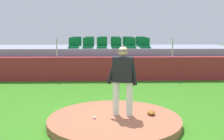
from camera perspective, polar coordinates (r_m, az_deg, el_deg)
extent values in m
plane|color=#317619|center=(7.44, 0.46, -10.81)|extent=(60.00, 60.00, 0.00)
cylinder|color=#A35E43|center=(7.41, 0.46, -10.14)|extent=(3.41, 3.41, 0.18)
cylinder|color=silver|center=(7.49, 0.79, -5.64)|extent=(0.17, 0.17, 0.89)
cylinder|color=silver|center=(7.43, 3.53, -5.78)|extent=(0.17, 0.17, 0.89)
cube|color=black|center=(7.30, 2.19, 0.13)|extent=(0.55, 0.38, 0.64)
cylinder|color=black|center=(7.36, 0.16, -0.10)|extent=(0.36, 0.19, 0.72)
cylinder|color=black|center=(7.26, 4.25, -0.24)|extent=(0.24, 0.16, 0.73)
sphere|color=tan|center=(7.24, 2.21, 3.75)|extent=(0.25, 0.25, 0.25)
cone|color=black|center=(7.24, 2.22, 4.43)|extent=(0.34, 0.34, 0.14)
sphere|color=white|center=(7.27, -3.53, -9.46)|extent=(0.07, 0.07, 0.07)
ellipsoid|color=brown|center=(7.65, 7.82, -8.44)|extent=(0.23, 0.32, 0.11)
cube|color=maroon|center=(13.16, -0.48, 0.28)|extent=(12.75, 0.40, 1.08)
cylinder|color=silver|center=(13.23, -10.98, 4.35)|extent=(0.06, 0.06, 0.84)
cylinder|color=silver|center=(13.43, 11.99, 4.39)|extent=(0.06, 0.06, 0.84)
cube|color=gray|center=(15.10, -0.63, 2.02)|extent=(12.54, 3.10, 1.41)
cube|color=#0A642D|center=(14.03, -7.71, 4.52)|extent=(0.48, 0.44, 0.10)
cube|color=#0A642D|center=(14.19, -7.66, 5.58)|extent=(0.48, 0.08, 0.40)
cube|color=#0A642D|center=(13.94, -4.88, 4.54)|extent=(0.48, 0.44, 0.10)
cube|color=#0A642D|center=(14.11, -4.85, 5.61)|extent=(0.48, 0.08, 0.40)
cube|color=#0A642D|center=(13.91, -2.06, 4.56)|extent=(0.48, 0.44, 0.10)
cube|color=#0A642D|center=(14.07, -2.06, 5.63)|extent=(0.48, 0.08, 0.40)
cube|color=#0A642D|center=(13.93, 0.95, 4.57)|extent=(0.48, 0.44, 0.10)
cube|color=#0A642D|center=(14.09, 0.92, 5.64)|extent=(0.48, 0.08, 0.40)
cube|color=#0A642D|center=(13.97, 3.80, 4.56)|extent=(0.48, 0.44, 0.10)
cube|color=#0A642D|center=(14.13, 3.74, 5.63)|extent=(0.48, 0.08, 0.40)
cube|color=#0A642D|center=(14.07, 6.66, 4.55)|extent=(0.48, 0.44, 0.10)
cube|color=#0A642D|center=(14.23, 6.58, 5.61)|extent=(0.48, 0.08, 0.40)
cube|color=#0A642D|center=(14.81, -7.53, 4.75)|extent=(0.48, 0.44, 0.10)
cube|color=#0A642D|center=(14.98, -7.48, 5.75)|extent=(0.48, 0.08, 0.40)
cube|color=#0A642D|center=(14.75, -4.65, 4.78)|extent=(0.48, 0.44, 0.10)
cube|color=#0A642D|center=(14.92, -4.63, 5.79)|extent=(0.48, 0.08, 0.40)
cube|color=#0A642D|center=(14.73, -2.08, 4.80)|extent=(0.48, 0.44, 0.10)
cube|color=#0A642D|center=(14.89, -2.08, 5.81)|extent=(0.48, 0.08, 0.40)
cube|color=#0A642D|center=(14.77, 0.70, 4.81)|extent=(0.48, 0.44, 0.10)
cube|color=#0A642D|center=(14.93, 0.68, 5.82)|extent=(0.48, 0.08, 0.40)
cube|color=#0A642D|center=(14.83, 3.58, 4.81)|extent=(0.48, 0.44, 0.10)
cube|color=#0A642D|center=(14.99, 3.52, 5.82)|extent=(0.48, 0.08, 0.40)
cube|color=#0A642D|center=(14.91, 6.17, 4.80)|extent=(0.48, 0.44, 0.10)
cube|color=#0A642D|center=(15.08, 6.10, 5.80)|extent=(0.48, 0.08, 0.40)
cube|color=#0A642D|center=(15.64, -7.05, 4.97)|extent=(0.48, 0.44, 0.10)
cube|color=#0A642D|center=(15.81, -7.01, 5.92)|extent=(0.48, 0.08, 0.40)
cube|color=#0A642D|center=(15.58, -4.48, 5.00)|extent=(0.48, 0.44, 0.10)
cube|color=#0A642D|center=(15.74, -4.46, 5.95)|extent=(0.48, 0.08, 0.40)
cube|color=#0A642D|center=(15.57, -1.85, 5.02)|extent=(0.48, 0.44, 0.10)
cube|color=#0A642D|center=(15.73, -1.85, 5.97)|extent=(0.48, 0.08, 0.40)
cube|color=#0A642D|center=(15.60, 0.72, 5.03)|extent=(0.48, 0.44, 0.10)
cube|color=#0A642D|center=(15.77, 0.69, 5.98)|extent=(0.48, 0.08, 0.40)
cube|color=#0A642D|center=(15.65, 3.10, 5.03)|extent=(0.48, 0.44, 0.10)
cube|color=#0A642D|center=(15.81, 3.06, 5.98)|extent=(0.48, 0.08, 0.40)
cube|color=#0A642D|center=(15.70, 5.73, 5.01)|extent=(0.48, 0.44, 0.10)
cube|color=#0A642D|center=(15.87, 5.66, 5.96)|extent=(0.48, 0.08, 0.40)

